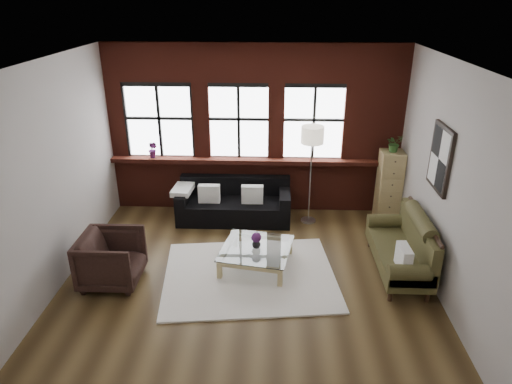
{
  "coord_description": "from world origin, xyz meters",
  "views": [
    {
      "loc": [
        0.37,
        -5.87,
        4.01
      ],
      "look_at": [
        0.1,
        0.6,
        1.15
      ],
      "focal_mm": 32.0,
      "sensor_mm": 36.0,
      "label": 1
    }
  ],
  "objects_px": {
    "vintage_settee": "(399,245)",
    "floor_lamp": "(311,172)",
    "vase": "(256,243)",
    "drawer_chest": "(389,186)",
    "armchair": "(112,259)",
    "coffee_table": "(256,257)",
    "dark_sofa": "(234,201)"
  },
  "relations": [
    {
      "from": "dark_sofa",
      "to": "drawer_chest",
      "type": "relative_size",
      "value": 1.56
    },
    {
      "from": "dark_sofa",
      "to": "vintage_settee",
      "type": "xyz_separation_m",
      "value": [
        2.67,
        -1.67,
        0.08
      ]
    },
    {
      "from": "vintage_settee",
      "to": "vase",
      "type": "distance_m",
      "value": 2.18
    },
    {
      "from": "armchair",
      "to": "coffee_table",
      "type": "relative_size",
      "value": 0.83
    },
    {
      "from": "coffee_table",
      "to": "floor_lamp",
      "type": "distance_m",
      "value": 2.02
    },
    {
      "from": "coffee_table",
      "to": "drawer_chest",
      "type": "relative_size",
      "value": 0.78
    },
    {
      "from": "coffee_table",
      "to": "armchair",
      "type": "bearing_deg",
      "value": -166.58
    },
    {
      "from": "vintage_settee",
      "to": "armchair",
      "type": "xyz_separation_m",
      "value": [
        -4.3,
        -0.46,
        -0.07
      ]
    },
    {
      "from": "dark_sofa",
      "to": "vintage_settee",
      "type": "height_order",
      "value": "vintage_settee"
    },
    {
      "from": "armchair",
      "to": "floor_lamp",
      "type": "xyz_separation_m",
      "value": [
        3.04,
        2.1,
        0.61
      ]
    },
    {
      "from": "vintage_settee",
      "to": "coffee_table",
      "type": "bearing_deg",
      "value": 178.69
    },
    {
      "from": "dark_sofa",
      "to": "vase",
      "type": "relative_size",
      "value": 14.21
    },
    {
      "from": "coffee_table",
      "to": "vase",
      "type": "height_order",
      "value": "vase"
    },
    {
      "from": "coffee_table",
      "to": "drawer_chest",
      "type": "distance_m",
      "value": 3.04
    },
    {
      "from": "armchair",
      "to": "vase",
      "type": "height_order",
      "value": "armchair"
    },
    {
      "from": "vintage_settee",
      "to": "vase",
      "type": "height_order",
      "value": "vintage_settee"
    },
    {
      "from": "armchair",
      "to": "vintage_settee",
      "type": "bearing_deg",
      "value": -84.04
    },
    {
      "from": "drawer_chest",
      "to": "armchair",
      "type": "bearing_deg",
      "value": -153.17
    },
    {
      "from": "drawer_chest",
      "to": "floor_lamp",
      "type": "xyz_separation_m",
      "value": [
        -1.49,
        -0.19,
        0.33
      ]
    },
    {
      "from": "vase",
      "to": "floor_lamp",
      "type": "distance_m",
      "value": 1.94
    },
    {
      "from": "dark_sofa",
      "to": "coffee_table",
      "type": "bearing_deg",
      "value": -73.28
    },
    {
      "from": "armchair",
      "to": "drawer_chest",
      "type": "relative_size",
      "value": 0.64
    },
    {
      "from": "vintage_settee",
      "to": "armchair",
      "type": "height_order",
      "value": "vintage_settee"
    },
    {
      "from": "dark_sofa",
      "to": "drawer_chest",
      "type": "height_order",
      "value": "drawer_chest"
    },
    {
      "from": "armchair",
      "to": "vase",
      "type": "xyz_separation_m",
      "value": [
        2.12,
        0.5,
        0.02
      ]
    },
    {
      "from": "armchair",
      "to": "floor_lamp",
      "type": "distance_m",
      "value": 3.75
    },
    {
      "from": "vintage_settee",
      "to": "vase",
      "type": "relative_size",
      "value": 11.73
    },
    {
      "from": "vase",
      "to": "floor_lamp",
      "type": "xyz_separation_m",
      "value": [
        0.92,
        1.6,
        0.59
      ]
    },
    {
      "from": "vintage_settee",
      "to": "coffee_table",
      "type": "relative_size",
      "value": 1.66
    },
    {
      "from": "vintage_settee",
      "to": "floor_lamp",
      "type": "xyz_separation_m",
      "value": [
        -1.26,
        1.65,
        0.54
      ]
    },
    {
      "from": "vase",
      "to": "drawer_chest",
      "type": "bearing_deg",
      "value": 36.51
    },
    {
      "from": "vase",
      "to": "floor_lamp",
      "type": "relative_size",
      "value": 0.07
    }
  ]
}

